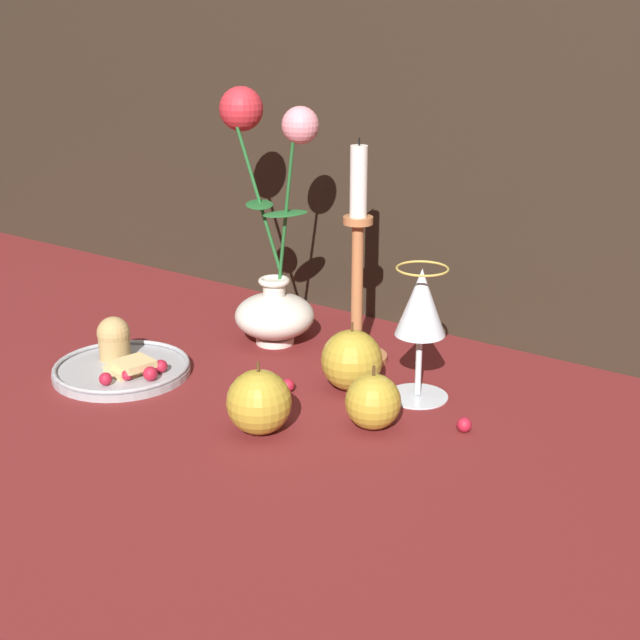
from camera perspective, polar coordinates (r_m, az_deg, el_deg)
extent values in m
plane|color=maroon|center=(1.17, -2.96, -4.64)|extent=(2.40, 2.40, 0.00)
cylinder|color=silver|center=(1.34, -2.89, -1.25)|extent=(0.06, 0.06, 0.01)
ellipsoid|color=silver|center=(1.32, -2.92, 0.28)|extent=(0.12, 0.12, 0.07)
cylinder|color=silver|center=(1.31, -2.95, 1.86)|extent=(0.03, 0.03, 0.03)
torus|color=silver|center=(1.31, -2.96, 2.51)|extent=(0.05, 0.05, 0.01)
cylinder|color=#23662D|center=(1.31, -4.00, 7.94)|extent=(0.07, 0.03, 0.24)
ellipsoid|color=#23662D|center=(1.31, -3.90, 7.39)|extent=(0.08, 0.08, 0.00)
sphere|color=red|center=(1.32, -5.07, 13.32)|extent=(0.06, 0.06, 0.06)
cylinder|color=#23662D|center=(1.27, -2.15, 7.31)|extent=(0.05, 0.02, 0.23)
ellipsoid|color=#23662D|center=(1.27, -2.23, 6.82)|extent=(0.06, 0.08, 0.00)
sphere|color=pink|center=(1.24, -1.27, 12.35)|extent=(0.05, 0.05, 0.05)
cylinder|color=#A3A3A8|center=(1.25, -12.56, -3.20)|extent=(0.19, 0.19, 0.01)
torus|color=#A3A3A8|center=(1.25, -12.58, -2.86)|extent=(0.19, 0.19, 0.01)
cylinder|color=tan|center=(1.28, -13.02, -1.61)|extent=(0.04, 0.04, 0.04)
sphere|color=tan|center=(1.27, -13.08, -0.81)|extent=(0.05, 0.05, 0.05)
cube|color=#DBBC7A|center=(1.23, -12.32, -3.11)|extent=(0.05, 0.05, 0.01)
cube|color=#DBBC7A|center=(1.22, -11.77, -2.75)|extent=(0.05, 0.05, 0.01)
sphere|color=#AD192D|center=(1.20, -13.56, -3.69)|extent=(0.02, 0.02, 0.02)
sphere|color=#AD192D|center=(1.21, -12.25, -3.47)|extent=(0.01, 0.01, 0.01)
sphere|color=#AD192D|center=(1.20, -10.80, -3.40)|extent=(0.02, 0.02, 0.02)
sphere|color=#AD192D|center=(1.22, -10.14, -2.92)|extent=(0.02, 0.02, 0.02)
cylinder|color=silver|center=(1.16, 6.25, -4.82)|extent=(0.08, 0.08, 0.00)
cylinder|color=silver|center=(1.15, 6.33, -2.85)|extent=(0.01, 0.01, 0.08)
cone|color=silver|center=(1.12, 6.49, 1.16)|extent=(0.06, 0.06, 0.09)
cone|color=#E5CC66|center=(1.12, 6.46, 0.53)|extent=(0.06, 0.06, 0.06)
torus|color=gold|center=(1.10, 6.57, 3.29)|extent=(0.07, 0.07, 0.00)
cylinder|color=#B77042|center=(1.27, 2.32, -2.42)|extent=(0.09, 0.09, 0.01)
cylinder|color=#B77042|center=(1.23, 2.38, 1.88)|extent=(0.02, 0.02, 0.19)
cylinder|color=#B77042|center=(1.21, 2.45, 6.40)|extent=(0.04, 0.04, 0.01)
cylinder|color=white|center=(1.20, 2.49, 8.85)|extent=(0.02, 0.02, 0.10)
cylinder|color=black|center=(1.19, 2.53, 11.34)|extent=(0.00, 0.00, 0.01)
sphere|color=#B2932D|center=(1.07, 3.41, -5.24)|extent=(0.07, 0.07, 0.07)
cylinder|color=#4C3319|center=(1.05, 3.46, -3.27)|extent=(0.00, 0.00, 0.01)
sphere|color=#B2932D|center=(1.05, -3.93, -5.26)|extent=(0.08, 0.08, 0.08)
cylinder|color=#4C3319|center=(1.04, -3.99, -3.01)|extent=(0.00, 0.00, 0.01)
sphere|color=#B2932D|center=(1.17, 2.04, -2.59)|extent=(0.08, 0.08, 0.08)
cylinder|color=#4C3319|center=(1.15, 2.07, -0.44)|extent=(0.00, 0.00, 0.01)
sphere|color=#AD192D|center=(1.17, -2.08, -4.21)|extent=(0.02, 0.02, 0.02)
sphere|color=#AD192D|center=(1.08, 9.21, -6.63)|extent=(0.02, 0.02, 0.02)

